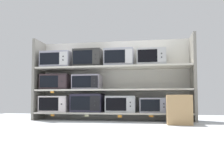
% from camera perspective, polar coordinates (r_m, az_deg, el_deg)
% --- Properties ---
extents(ground, '(6.84, 6.00, 0.02)m').
position_cam_1_polar(ground, '(3.62, -2.71, -9.73)').
color(ground, '#B2B7BC').
extents(back_panel, '(3.04, 0.04, 1.53)m').
position_cam_1_polar(back_panel, '(4.86, 0.53, 0.91)').
color(back_panel, beige).
rests_on(back_panel, ground).
extents(upright_left, '(0.05, 0.49, 1.53)m').
position_cam_1_polar(upright_left, '(5.05, -16.47, 0.89)').
color(upright_left, gray).
rests_on(upright_left, ground).
extents(upright_right, '(0.05, 0.49, 1.53)m').
position_cam_1_polar(upright_right, '(4.58, 18.20, 1.39)').
color(upright_right, gray).
rests_on(upright_right, ground).
extents(shelf_0, '(2.84, 0.49, 0.03)m').
position_cam_1_polar(shelf_0, '(4.59, -0.00, -6.68)').
color(shelf_0, beige).
rests_on(shelf_0, ground).
extents(microwave_0, '(0.54, 0.43, 0.30)m').
position_cam_1_polar(microwave_0, '(4.88, -12.78, -4.49)').
color(microwave_0, silver).
rests_on(microwave_0, shelf_0).
extents(microwave_1, '(0.57, 0.43, 0.33)m').
position_cam_1_polar(microwave_1, '(4.68, -5.58, -4.38)').
color(microwave_1, '#292638').
rests_on(microwave_1, shelf_0).
extents(microwave_2, '(0.54, 0.40, 0.30)m').
position_cam_1_polar(microwave_2, '(4.55, 2.12, -4.64)').
color(microwave_2, '#B4B7B9').
rests_on(microwave_2, shelf_0).
extents(microwave_3, '(0.49, 0.39, 0.26)m').
position_cam_1_polar(microwave_3, '(4.51, 9.58, -4.83)').
color(microwave_3, '#999AA9').
rests_on(microwave_3, shelf_0).
extents(price_tag_0, '(0.07, 0.00, 0.03)m').
position_cam_1_polar(price_tag_0, '(4.64, -13.50, -7.00)').
color(price_tag_0, orange).
extents(price_tag_1, '(0.07, 0.00, 0.04)m').
position_cam_1_polar(price_tag_1, '(4.43, -5.83, -7.25)').
color(price_tag_1, beige).
extents(price_tag_2, '(0.07, 0.00, 0.04)m').
position_cam_1_polar(price_tag_2, '(4.31, 1.81, -7.42)').
color(price_tag_2, orange).
extents(price_tag_3, '(0.07, 0.00, 0.03)m').
position_cam_1_polar(price_tag_3, '(4.27, 8.99, -7.32)').
color(price_tag_3, orange).
extents(shelf_1, '(2.84, 0.49, 0.03)m').
position_cam_1_polar(shelf_1, '(4.58, -0.00, -1.43)').
color(shelf_1, beige).
extents(microwave_4, '(0.54, 0.38, 0.29)m').
position_cam_1_polar(microwave_4, '(4.89, -12.69, 0.40)').
color(microwave_4, '#35282C').
rests_on(microwave_4, shelf_1).
extents(microwave_5, '(0.52, 0.37, 0.27)m').
position_cam_1_polar(microwave_5, '(4.69, -5.74, 0.39)').
color(microwave_5, '#A09AAB').
rests_on(microwave_5, shelf_1).
extents(price_tag_4, '(0.07, 0.00, 0.03)m').
position_cam_1_polar(price_tag_4, '(4.64, -13.58, -1.82)').
color(price_tag_4, orange).
extents(shelf_2, '(2.84, 0.49, 0.03)m').
position_cam_1_polar(shelf_2, '(4.62, -0.00, 3.77)').
color(shelf_2, beige).
extents(microwave_6, '(0.57, 0.42, 0.31)m').
position_cam_1_polar(microwave_6, '(4.94, -12.47, 5.35)').
color(microwave_6, '#9C9BAC').
rests_on(microwave_6, shelf_2).
extents(microwave_7, '(0.52, 0.37, 0.33)m').
position_cam_1_polar(microwave_7, '(4.74, -5.52, 5.82)').
color(microwave_7, '#333331').
rests_on(microwave_7, shelf_2).
extents(microwave_8, '(0.54, 0.36, 0.33)m').
position_cam_1_polar(microwave_8, '(4.62, 1.68, 6.00)').
color(microwave_8, '#A2A3AE').
rests_on(microwave_8, shelf_2).
extents(microwave_9, '(0.51, 0.44, 0.30)m').
position_cam_1_polar(microwave_9, '(4.58, 9.05, 5.97)').
color(microwave_9, '#B5B6B6').
rests_on(microwave_9, shelf_2).
extents(shipping_carton, '(0.37, 0.37, 0.45)m').
position_cam_1_polar(shipping_carton, '(3.93, 15.12, -5.71)').
color(shipping_carton, tan).
rests_on(shipping_carton, ground).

